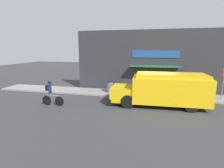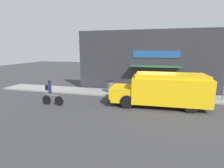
% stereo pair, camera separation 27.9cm
% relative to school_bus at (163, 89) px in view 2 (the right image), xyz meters
% --- Properties ---
extents(ground_plane, '(70.00, 70.00, 0.00)m').
position_rel_school_bus_xyz_m(ground_plane, '(-0.47, 1.34, -1.15)').
color(ground_plane, '#38383A').
extents(sidewalk, '(28.00, 2.18, 0.13)m').
position_rel_school_bus_xyz_m(sidewalk, '(-0.47, 2.43, -1.08)').
color(sidewalk, gray).
rests_on(sidewalk, ground_plane).
extents(storefront, '(14.18, 1.07, 5.39)m').
position_rel_school_bus_xyz_m(storefront, '(-0.48, 3.72, 1.54)').
color(storefront, '#2D2D33').
rests_on(storefront, ground_plane).
extents(school_bus, '(6.34, 2.75, 2.19)m').
position_rel_school_bus_xyz_m(school_bus, '(0.00, 0.00, 0.00)').
color(school_bus, yellow).
rests_on(school_bus, ground_plane).
extents(cyclist, '(1.61, 0.22, 1.73)m').
position_rel_school_bus_xyz_m(cyclist, '(-7.34, -1.65, -0.30)').
color(cyclist, black).
rests_on(cyclist, ground_plane).
extents(trash_bin, '(0.57, 0.57, 0.94)m').
position_rel_school_bus_xyz_m(trash_bin, '(-4.25, 2.35, -0.55)').
color(trash_bin, slate).
rests_on(trash_bin, sidewalk).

